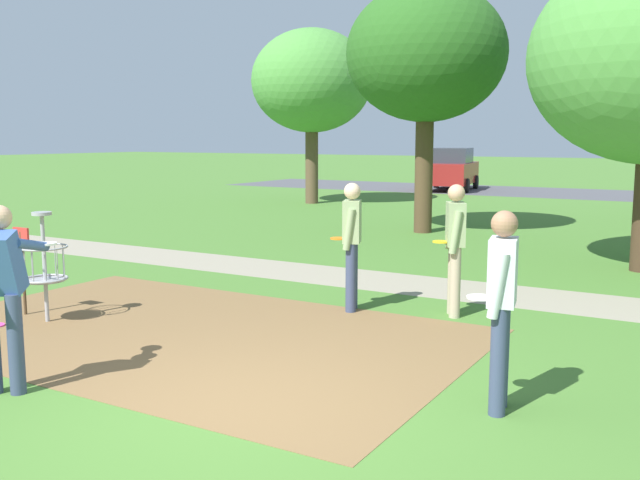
{
  "coord_description": "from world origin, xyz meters",
  "views": [
    {
      "loc": [
        3.57,
        -4.51,
        2.3
      ],
      "look_at": [
        -0.98,
        3.3,
        1.0
      ],
      "focal_mm": 40.1,
      "sensor_mm": 36.0,
      "label": 1
    }
  ],
  "objects_px": {
    "player_waiting_left": "(352,239)",
    "tree_mid_right": "(312,81)",
    "tree_near_left": "(426,55)",
    "parked_car_leftmost": "(451,169)",
    "player_waiting_right": "(501,299)",
    "player_throwing": "(455,242)",
    "disc_golf_basket": "(42,262)",
    "player_foreground_watching": "(1,286)"
  },
  "relations": [
    {
      "from": "parked_car_leftmost",
      "to": "tree_near_left",
      "type": "bearing_deg",
      "value": -72.68
    },
    {
      "from": "player_waiting_left",
      "to": "tree_near_left",
      "type": "height_order",
      "value": "tree_near_left"
    },
    {
      "from": "disc_golf_basket",
      "to": "player_waiting_left",
      "type": "bearing_deg",
      "value": 38.59
    },
    {
      "from": "disc_golf_basket",
      "to": "player_throwing",
      "type": "bearing_deg",
      "value": 33.34
    },
    {
      "from": "player_waiting_right",
      "to": "tree_near_left",
      "type": "height_order",
      "value": "tree_near_left"
    },
    {
      "from": "player_throwing",
      "to": "player_foreground_watching",
      "type": "bearing_deg",
      "value": -117.9
    },
    {
      "from": "player_waiting_left",
      "to": "tree_near_left",
      "type": "bearing_deg",
      "value": 105.5
    },
    {
      "from": "disc_golf_basket",
      "to": "tree_near_left",
      "type": "height_order",
      "value": "tree_near_left"
    },
    {
      "from": "tree_mid_right",
      "to": "tree_near_left",
      "type": "bearing_deg",
      "value": -39.92
    },
    {
      "from": "player_waiting_left",
      "to": "tree_near_left",
      "type": "distance_m",
      "value": 8.83
    },
    {
      "from": "tree_mid_right",
      "to": "disc_golf_basket",
      "type": "bearing_deg",
      "value": -70.85
    },
    {
      "from": "player_waiting_right",
      "to": "parked_car_leftmost",
      "type": "height_order",
      "value": "parked_car_leftmost"
    },
    {
      "from": "tree_near_left",
      "to": "player_waiting_left",
      "type": "bearing_deg",
      "value": -74.5
    },
    {
      "from": "player_waiting_right",
      "to": "tree_near_left",
      "type": "distance_m",
      "value": 11.99
    },
    {
      "from": "player_foreground_watching",
      "to": "player_waiting_left",
      "type": "relative_size",
      "value": 1.0
    },
    {
      "from": "player_throwing",
      "to": "player_waiting_right",
      "type": "height_order",
      "value": "same"
    },
    {
      "from": "tree_near_left",
      "to": "parked_car_leftmost",
      "type": "xyz_separation_m",
      "value": [
        -4.3,
        13.79,
        -3.32
      ]
    },
    {
      "from": "player_waiting_left",
      "to": "player_foreground_watching",
      "type": "bearing_deg",
      "value": -105.89
    },
    {
      "from": "player_foreground_watching",
      "to": "player_throwing",
      "type": "relative_size",
      "value": 1.0
    },
    {
      "from": "player_waiting_left",
      "to": "tree_mid_right",
      "type": "distance_m",
      "value": 16.04
    },
    {
      "from": "player_foreground_watching",
      "to": "tree_mid_right",
      "type": "distance_m",
      "value": 19.27
    },
    {
      "from": "player_foreground_watching",
      "to": "player_waiting_right",
      "type": "distance_m",
      "value": 4.37
    },
    {
      "from": "disc_golf_basket",
      "to": "player_waiting_left",
      "type": "xyz_separation_m",
      "value": [
        3.08,
        2.46,
        0.21
      ]
    },
    {
      "from": "tree_near_left",
      "to": "player_waiting_right",
      "type": "bearing_deg",
      "value": -64.71
    },
    {
      "from": "disc_golf_basket",
      "to": "tree_mid_right",
      "type": "bearing_deg",
      "value": 109.15
    },
    {
      "from": "tree_mid_right",
      "to": "player_waiting_right",
      "type": "bearing_deg",
      "value": -54.4
    },
    {
      "from": "player_throwing",
      "to": "parked_car_leftmost",
      "type": "bearing_deg",
      "value": 110.07
    },
    {
      "from": "tree_mid_right",
      "to": "parked_car_leftmost",
      "type": "bearing_deg",
      "value": 76.57
    },
    {
      "from": "disc_golf_basket",
      "to": "player_waiting_right",
      "type": "relative_size",
      "value": 0.81
    },
    {
      "from": "player_throwing",
      "to": "player_waiting_left",
      "type": "height_order",
      "value": "same"
    },
    {
      "from": "player_throwing",
      "to": "tree_mid_right",
      "type": "relative_size",
      "value": 0.29
    },
    {
      "from": "player_throwing",
      "to": "tree_near_left",
      "type": "distance_m",
      "value": 8.88
    },
    {
      "from": "disc_golf_basket",
      "to": "player_foreground_watching",
      "type": "height_order",
      "value": "player_foreground_watching"
    },
    {
      "from": "player_throwing",
      "to": "player_waiting_right",
      "type": "relative_size",
      "value": 1.0
    },
    {
      "from": "tree_near_left",
      "to": "parked_car_leftmost",
      "type": "distance_m",
      "value": 14.82
    },
    {
      "from": "player_waiting_left",
      "to": "tree_mid_right",
      "type": "relative_size",
      "value": 0.29
    },
    {
      "from": "player_waiting_left",
      "to": "player_throwing",
      "type": "bearing_deg",
      "value": 17.76
    },
    {
      "from": "tree_near_left",
      "to": "tree_mid_right",
      "type": "height_order",
      "value": "tree_mid_right"
    },
    {
      "from": "player_throwing",
      "to": "disc_golf_basket",
      "type": "bearing_deg",
      "value": -146.66
    },
    {
      "from": "player_waiting_right",
      "to": "tree_near_left",
      "type": "relative_size",
      "value": 0.29
    },
    {
      "from": "player_foreground_watching",
      "to": "tree_mid_right",
      "type": "height_order",
      "value": "tree_mid_right"
    },
    {
      "from": "player_foreground_watching",
      "to": "disc_golf_basket",
      "type": "bearing_deg",
      "value": 134.31
    }
  ]
}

